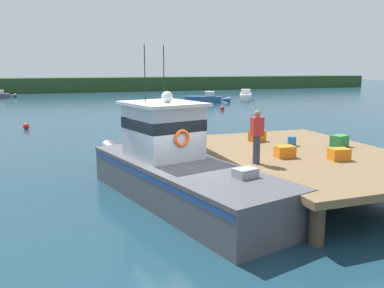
{
  "coord_description": "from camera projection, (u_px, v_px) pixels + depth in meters",
  "views": [
    {
      "loc": [
        -3.46,
        -11.34,
        4.08
      ],
      "look_at": [
        1.2,
        1.78,
        1.4
      ],
      "focal_mm": 37.2,
      "sensor_mm": 36.0,
      "label": 1
    }
  ],
  "objects": [
    {
      "name": "ground_plane",
      "position": [
        175.0,
        201.0,
        12.4
      ],
      "size": [
        200.0,
        200.0,
        0.0
      ],
      "primitive_type": "plane",
      "color": "#193847"
    },
    {
      "name": "dock",
      "position": [
        307.0,
        156.0,
        13.78
      ],
      "size": [
        6.0,
        9.0,
        1.2
      ],
      "color": "#4C3D2D",
      "rests_on": "ground"
    },
    {
      "name": "main_fishing_boat",
      "position": [
        173.0,
        167.0,
        12.53
      ],
      "size": [
        4.45,
        9.94,
        4.8
      ],
      "color": "#4C4C51",
      "rests_on": "ground"
    },
    {
      "name": "crate_single_far",
      "position": [
        285.0,
        152.0,
        12.95
      ],
      "size": [
        0.63,
        0.49,
        0.37
      ],
      "primitive_type": "cube",
      "rotation": [
        0.0,
        0.0,
        -0.08
      ],
      "color": "orange",
      "rests_on": "dock"
    },
    {
      "name": "crate_stack_mid_dock",
      "position": [
        257.0,
        136.0,
        15.81
      ],
      "size": [
        0.71,
        0.6,
        0.42
      ],
      "primitive_type": "cube",
      "rotation": [
        0.0,
        0.0,
        0.32
      ],
      "color": "orange",
      "rests_on": "dock"
    },
    {
      "name": "crate_stack_near_edge",
      "position": [
        339.0,
        154.0,
        12.57
      ],
      "size": [
        0.64,
        0.5,
        0.37
      ],
      "primitive_type": "cube",
      "rotation": [
        0.0,
        0.0,
        -0.11
      ],
      "color": "orange",
      "rests_on": "dock"
    },
    {
      "name": "crate_single_by_cleat",
      "position": [
        339.0,
        141.0,
        14.75
      ],
      "size": [
        0.71,
        0.61,
        0.42
      ],
      "primitive_type": "cube",
      "rotation": [
        0.0,
        0.0,
        0.32
      ],
      "color": "#2D8442",
      "rests_on": "dock"
    },
    {
      "name": "bait_bucket",
      "position": [
        292.0,
        141.0,
        14.92
      ],
      "size": [
        0.32,
        0.32,
        0.34
      ],
      "primitive_type": "cylinder",
      "color": "#2866B2",
      "rests_on": "dock"
    },
    {
      "name": "deckhand_by_the_boat",
      "position": [
        257.0,
        136.0,
        11.96
      ],
      "size": [
        0.36,
        0.22,
        1.63
      ],
      "color": "#383842",
      "rests_on": "dock"
    },
    {
      "name": "moored_boat_off_the_point",
      "position": [
        246.0,
        96.0,
        50.75
      ],
      "size": [
        3.56,
        5.4,
        1.41
      ],
      "color": "white",
      "rests_on": "ground"
    },
    {
      "name": "moored_boat_mid_harbor",
      "position": [
        207.0,
        99.0,
        46.94
      ],
      "size": [
        5.19,
        3.26,
        1.34
      ],
      "color": "#285184",
      "rests_on": "ground"
    },
    {
      "name": "mooring_buoy_inshore",
      "position": [
        26.0,
        126.0,
        26.7
      ],
      "size": [
        0.41,
        0.41,
        0.41
      ],
      "primitive_type": "sphere",
      "color": "red",
      "rests_on": "ground"
    },
    {
      "name": "mooring_buoy_spare_mooring",
      "position": [
        222.0,
        108.0,
        38.4
      ],
      "size": [
        0.43,
        0.43,
        0.43
      ],
      "primitive_type": "sphere",
      "color": "red",
      "rests_on": "ground"
    },
    {
      "name": "far_shoreline",
      "position": [
        70.0,
        84.0,
        69.54
      ],
      "size": [
        120.0,
        8.0,
        2.4
      ],
      "primitive_type": "cube",
      "color": "#284723",
      "rests_on": "ground"
    }
  ]
}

